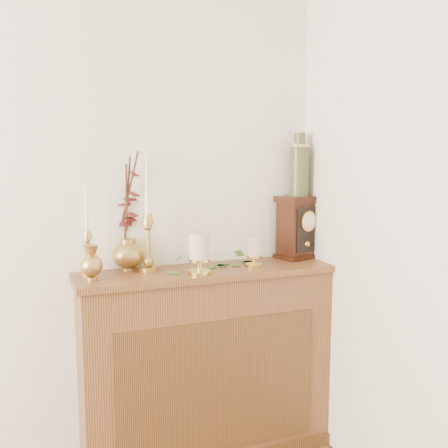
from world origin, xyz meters
name	(u,v)px	position (x,y,z in m)	size (l,w,h in m)	color
console_shelf	(208,368)	(1.40, 2.10, 0.44)	(1.24, 0.34, 0.93)	brown
candlestick_left	(88,245)	(0.86, 2.17, 1.07)	(0.07, 0.07, 0.41)	tan
candlestick_center	(148,233)	(1.13, 2.14, 1.11)	(0.09, 0.09, 0.54)	tan
bud_vase	(91,263)	(0.86, 2.06, 1.01)	(0.10, 0.10, 0.15)	tan
ginger_jar	(128,216)	(1.06, 2.25, 1.18)	(0.22, 0.24, 0.55)	tan
pillar_candle_left	(199,252)	(1.33, 2.00, 1.03)	(0.10, 0.10, 0.20)	gold
pillar_candle_right	(254,250)	(1.62, 2.06, 1.01)	(0.08, 0.08, 0.16)	gold
ivy_garland	(203,265)	(1.39, 2.11, 0.94)	(0.45, 0.19, 0.08)	#396727
mantel_clock	(299,228)	(1.93, 2.17, 1.09)	(0.25, 0.21, 0.32)	black
ceramic_vase	(299,168)	(1.93, 2.18, 1.40)	(0.10, 0.10, 0.32)	#183025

